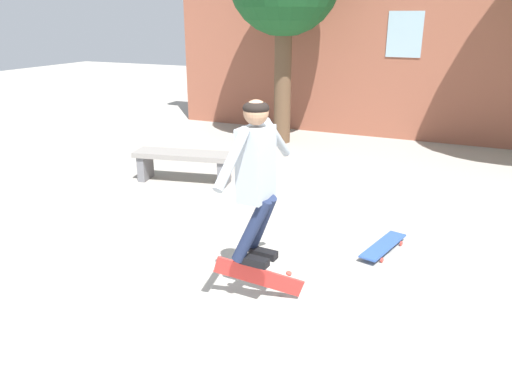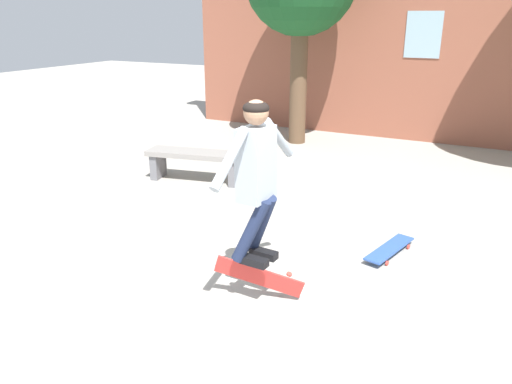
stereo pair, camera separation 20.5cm
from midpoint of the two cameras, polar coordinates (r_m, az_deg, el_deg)
ground_plane at (r=4.25m, az=4.45°, el=-17.10°), size 40.00×40.00×0.00m
building_backdrop at (r=11.13m, az=21.48°, el=16.71°), size 11.73×0.52×5.53m
park_bench at (r=8.04m, az=-6.19°, el=3.68°), size 1.63×0.75×0.49m
skater at (r=4.23m, az=1.41°, el=2.56°), size 0.37×1.28×1.45m
skateboard_flipping at (r=4.70m, az=1.62°, el=-9.63°), size 0.82×0.33×0.42m
skateboard_resting at (r=5.84m, az=16.01°, el=-6.24°), size 0.40×0.87×0.08m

